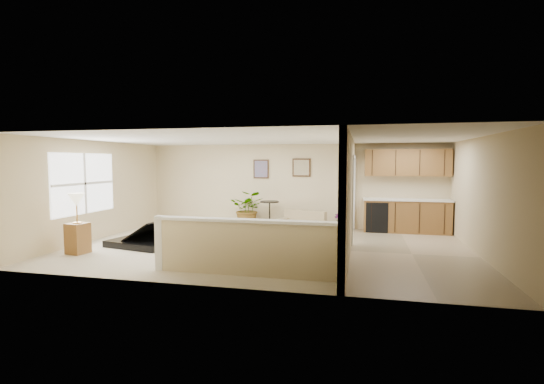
% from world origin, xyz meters
% --- Properties ---
extents(floor, '(9.00, 9.00, 0.00)m').
position_xyz_m(floor, '(0.00, 0.00, 0.00)').
color(floor, beige).
rests_on(floor, ground).
extents(back_wall, '(9.00, 0.04, 2.50)m').
position_xyz_m(back_wall, '(0.00, 3.00, 1.25)').
color(back_wall, '#CEBA8C').
rests_on(back_wall, floor).
extents(front_wall, '(9.00, 0.04, 2.50)m').
position_xyz_m(front_wall, '(0.00, -3.00, 1.25)').
color(front_wall, '#CEBA8C').
rests_on(front_wall, floor).
extents(left_wall, '(0.04, 6.00, 2.50)m').
position_xyz_m(left_wall, '(-4.50, 0.00, 1.25)').
color(left_wall, '#CEBA8C').
rests_on(left_wall, floor).
extents(right_wall, '(0.04, 6.00, 2.50)m').
position_xyz_m(right_wall, '(4.50, 0.00, 1.25)').
color(right_wall, '#CEBA8C').
rests_on(right_wall, floor).
extents(ceiling, '(9.00, 6.00, 0.04)m').
position_xyz_m(ceiling, '(0.00, 0.00, 2.50)').
color(ceiling, silver).
rests_on(ceiling, back_wall).
extents(kitchen_vinyl, '(2.70, 6.00, 0.01)m').
position_xyz_m(kitchen_vinyl, '(3.15, 0.00, 0.00)').
color(kitchen_vinyl, tan).
rests_on(kitchen_vinyl, floor).
extents(interior_partition, '(0.18, 5.99, 2.50)m').
position_xyz_m(interior_partition, '(1.80, 0.25, 1.22)').
color(interior_partition, '#CEBA8C').
rests_on(interior_partition, floor).
extents(pony_half_wall, '(3.42, 0.22, 1.00)m').
position_xyz_m(pony_half_wall, '(0.08, -2.30, 0.52)').
color(pony_half_wall, '#CEBA8C').
rests_on(pony_half_wall, floor).
extents(left_window, '(0.05, 2.15, 1.45)m').
position_xyz_m(left_window, '(-4.49, -0.50, 1.45)').
color(left_window, white).
rests_on(left_window, left_wall).
extents(wall_art_left, '(0.48, 0.04, 0.58)m').
position_xyz_m(wall_art_left, '(-0.95, 2.97, 1.75)').
color(wall_art_left, '#3E2816').
rests_on(wall_art_left, back_wall).
extents(wall_mirror, '(0.55, 0.04, 0.55)m').
position_xyz_m(wall_mirror, '(0.30, 2.97, 1.80)').
color(wall_mirror, '#3E2816').
rests_on(wall_mirror, back_wall).
extents(kitchen_cabinets, '(2.36, 0.65, 2.33)m').
position_xyz_m(kitchen_cabinets, '(3.19, 2.73, 0.87)').
color(kitchen_cabinets, brown).
rests_on(kitchen_cabinets, floor).
extents(piano, '(1.93, 1.96, 1.40)m').
position_xyz_m(piano, '(-2.94, -0.27, 0.58)').
color(piano, black).
rests_on(piano, floor).
extents(piano_bench, '(0.50, 0.74, 0.45)m').
position_xyz_m(piano_bench, '(-1.32, -0.59, 0.23)').
color(piano_bench, black).
rests_on(piano_bench, floor).
extents(loveseat, '(1.58, 1.20, 0.76)m').
position_xyz_m(loveseat, '(0.38, 2.25, 0.29)').
color(loveseat, tan).
rests_on(loveseat, floor).
extents(accent_table, '(0.56, 0.56, 0.81)m').
position_xyz_m(accent_table, '(-0.58, 2.56, 0.52)').
color(accent_table, black).
rests_on(accent_table, floor).
extents(palm_plant, '(1.03, 0.91, 1.10)m').
position_xyz_m(palm_plant, '(-1.27, 2.65, 0.54)').
color(palm_plant, black).
rests_on(palm_plant, floor).
extents(small_plant, '(0.35, 0.35, 0.49)m').
position_xyz_m(small_plant, '(1.45, 2.53, 0.21)').
color(small_plant, black).
rests_on(small_plant, floor).
extents(lamp_stand, '(0.44, 0.44, 1.31)m').
position_xyz_m(lamp_stand, '(-3.88, -1.51, 0.55)').
color(lamp_stand, brown).
rests_on(lamp_stand, floor).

